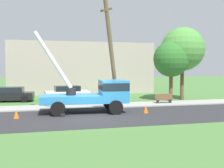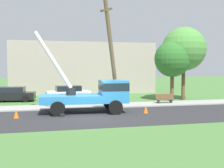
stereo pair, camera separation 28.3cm
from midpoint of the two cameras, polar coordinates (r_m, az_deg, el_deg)
The scene contains 14 objects.
ground_plane at distance 30.19m, azimuth -8.18°, elevation -2.81°, with size 120.00×120.00×0.00m, color #477538.
road_asphalt at distance 18.40m, azimuth -4.40°, elevation -6.83°, with size 80.00×7.03×0.01m, color #2B2B2D.
sidewalk_strip at distance 23.13m, azimuth -6.40°, elevation -4.60°, with size 80.00×2.66×0.10m, color #9E9E99.
utility_truck at distance 20.14m, azimuth -3.80°, elevation -1.90°, with size 6.75×3.21×5.98m.
leaning_utility_pole at distance 21.77m, azimuth -0.50°, elevation 6.61°, with size 2.18×2.70×8.74m.
traffic_cone_ahead at distance 20.02m, azimuth 6.59°, elevation -5.20°, with size 0.36×0.36×0.56m, color orange.
traffic_cone_behind at distance 18.93m, azimuth -19.63°, elevation -5.88°, with size 0.36×0.36×0.56m, color orange.
traffic_cone_curbside at distance 21.91m, azimuth -0.91°, elevation -4.42°, with size 0.36×0.36×0.56m, color orange.
parked_sedan_black at distance 28.16m, azimuth -20.67°, elevation -2.00°, with size 4.52×2.23×1.42m.
parked_sedan_white at distance 28.45m, azimuth -9.55°, elevation -1.76°, with size 4.54×2.27×1.42m.
park_bench at distance 25.15m, azimuth 10.36°, elevation -3.03°, with size 1.60×0.45×0.90m.
roadside_tree_near at distance 28.56m, azimuth 14.14°, elevation 7.00°, with size 4.36×4.36×7.29m.
roadside_tree_far at distance 27.45m, azimuth 11.90°, elevation 5.06°, with size 3.50×3.50×5.86m.
lowrise_building_backdrop at distance 36.46m, azimuth -6.61°, elevation 3.32°, with size 18.00×6.00×6.40m, color #A5998C.
Camera 1 is at (-3.12, -17.83, 3.30)m, focal length 44.11 mm.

